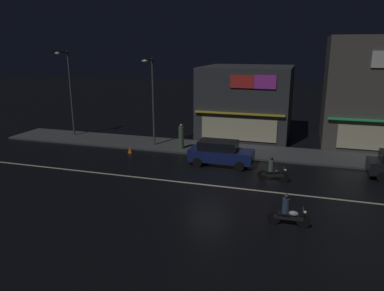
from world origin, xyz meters
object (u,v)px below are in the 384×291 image
Objects in this scene: streetlamp_west at (69,87)px; motorcycle_opposite_lane at (273,171)px; pedestrian_on_sidewalk at (181,137)px; motorcycle_trailing_far at (288,213)px; traffic_cone at (130,149)px; streetlamp_mid at (152,95)px; parked_car_near_kerb at (220,153)px.

motorcycle_opposite_lane is (18.04, -6.12, -3.80)m from streetlamp_west.
pedestrian_on_sidewalk is at bearing 143.10° from motorcycle_opposite_lane.
motorcycle_trailing_far is (1.19, -5.63, 0.00)m from motorcycle_opposite_lane.
traffic_cone is at bearing -54.81° from pedestrian_on_sidewalk.
motorcycle_trailing_far is at bearing -31.43° from streetlamp_west.
streetlamp_west is at bearing 157.61° from motorcycle_opposite_lane.
motorcycle_trailing_far is at bearing -44.12° from streetlamp_mid.
streetlamp_west reaches higher than pedestrian_on_sidewalk.
motorcycle_trailing_far is at bearing 122.11° from parked_car_near_kerb.
streetlamp_mid is at bearing -41.11° from motorcycle_trailing_far.
motorcycle_opposite_lane and motorcycle_trailing_far have the same top height.
streetlamp_west is at bearing 156.17° from traffic_cone.
parked_car_near_kerb is at bearing -54.89° from motorcycle_trailing_far.
streetlamp_west is 8.90m from traffic_cone.
traffic_cone is at bearing 161.16° from motorcycle_opposite_lane.
streetlamp_west is 22.85m from motorcycle_trailing_far.
motorcycle_trailing_far is (19.23, -11.75, -3.80)m from streetlamp_west.
motorcycle_trailing_far is 14.78m from traffic_cone.
streetlamp_mid is 3.51× the size of pedestrian_on_sidewalk.
pedestrian_on_sidewalk is at bearing -5.12° from streetlamp_mid.
motorcycle_trailing_far is 3.45× the size of traffic_cone.
traffic_cone is at bearing -6.50° from parked_car_near_kerb.
traffic_cone is (-3.45, -1.91, -0.76)m from pedestrian_on_sidewalk.
parked_car_near_kerb is (14.36, -3.99, -3.57)m from streetlamp_west.
traffic_cone is (-7.16, 0.82, -0.59)m from parked_car_near_kerb.
motorcycle_opposite_lane is at bearing -75.10° from motorcycle_trailing_far.
pedestrian_on_sidewalk is 8.86m from motorcycle_opposite_lane.
motorcycle_opposite_lane is (3.68, -2.13, -0.24)m from parked_car_near_kerb.
streetlamp_west is at bearing -90.56° from pedestrian_on_sidewalk.
pedestrian_on_sidewalk is 3.53× the size of traffic_cone.
streetlamp_west is 13.28× the size of traffic_cone.
streetlamp_west is 1.07× the size of streetlamp_mid.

